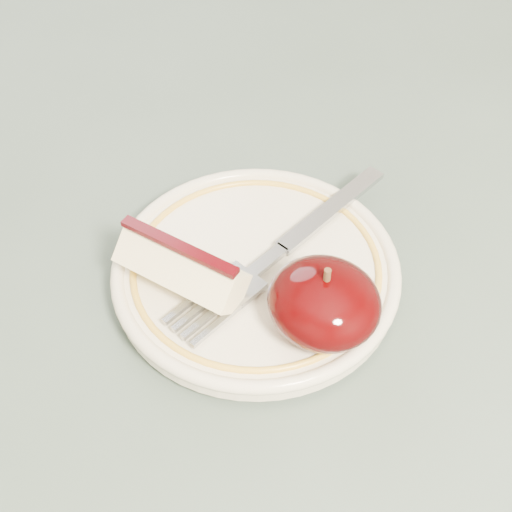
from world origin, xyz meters
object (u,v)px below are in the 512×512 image
Objects in this scene: plate at (256,271)px; apple_half at (324,303)px; table at (170,304)px; fork at (281,250)px.

apple_half is (0.06, -0.01, 0.02)m from plate.
table is 4.94× the size of plate.
fork is (0.09, 0.02, 0.11)m from table.
apple_half is at bearing -5.63° from table.
fork is (-0.05, 0.03, -0.02)m from apple_half.
apple_half is 0.35× the size of fork.
apple_half is (0.14, -0.01, 0.13)m from table.
table is 0.19m from apple_half.
apple_half reaches higher than fork.
plate reaches higher than table.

